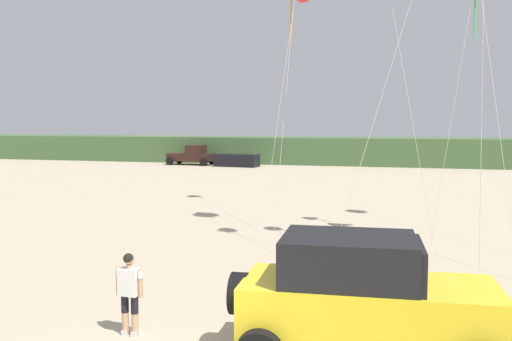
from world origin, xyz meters
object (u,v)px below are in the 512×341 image
Objects in this scene: person_watching at (129,289)px; distant_sedan at (237,160)px; jeep at (364,296)px; distant_pickup at (192,155)px.

person_watching reaches higher than distant_sedan.
jeep is 1.05× the size of distant_pickup.
distant_sedan is (4.99, -0.96, -0.34)m from distant_pickup.
distant_sedan is (-10.88, 40.94, -0.34)m from person_watching.
jeep reaches higher than distant_sedan.
distant_sedan is at bearing 104.88° from person_watching.
jeep is 46.63m from distant_pickup.
distant_pickup reaches higher than distant_sedan.
jeep is at bearing -63.41° from distant_sedan.
jeep is at bearing -0.10° from person_watching.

